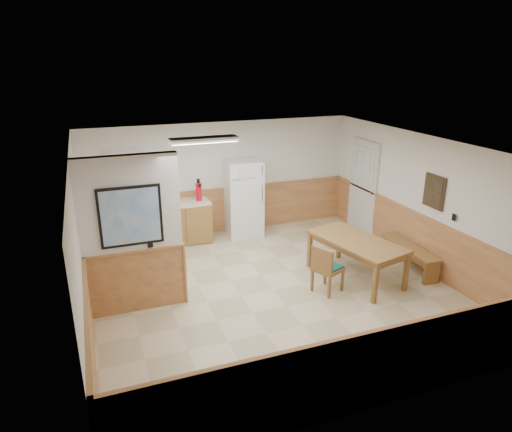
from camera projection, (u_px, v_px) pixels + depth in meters
name	position (u px, v px, depth m)	size (l,w,h in m)	color
ground	(273.00, 290.00, 7.91)	(6.00, 6.00, 0.00)	beige
ceiling	(275.00, 147.00, 7.07)	(6.00, 6.00, 0.02)	silver
back_wall	(222.00, 178.00, 10.14)	(6.00, 0.02, 2.50)	silver
right_wall	(422.00, 203.00, 8.49)	(0.02, 6.00, 2.50)	silver
left_wall	(80.00, 248.00, 6.50)	(0.02, 6.00, 2.50)	silver
wainscot_back	(223.00, 211.00, 10.37)	(6.00, 0.04, 1.00)	tan
wainscot_right	(417.00, 240.00, 8.73)	(0.04, 6.00, 1.00)	tan
wainscot_left	(88.00, 294.00, 6.75)	(0.04, 6.00, 1.00)	tan
partition_wall	(132.00, 237.00, 6.92)	(1.50, 0.20, 2.50)	silver
kitchen_counter	(173.00, 223.00, 9.72)	(2.20, 0.61, 1.00)	olive
exterior_door	(363.00, 187.00, 10.22)	(0.07, 1.02, 2.15)	silver
kitchen_window	(123.00, 174.00, 9.32)	(0.80, 0.04, 1.00)	silver
wall_painting	(434.00, 192.00, 8.11)	(0.04, 0.50, 0.60)	#372716
fluorescent_fixture	(204.00, 140.00, 7.97)	(1.20, 0.30, 0.09)	silver
refrigerator	(244.00, 198.00, 10.07)	(0.80, 0.74, 1.71)	white
dining_table	(357.00, 245.00, 8.11)	(1.26, 1.91, 0.75)	olive
dining_bench	(409.00, 251.00, 8.63)	(0.41, 1.50, 0.45)	olive
dining_chair	(325.00, 266.00, 7.66)	(0.70, 0.60, 0.85)	olive
fire_extinguisher	(199.00, 191.00, 9.70)	(0.15, 0.15, 0.48)	red
soap_bottle	(120.00, 203.00, 9.18)	(0.08, 0.08, 0.25)	green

